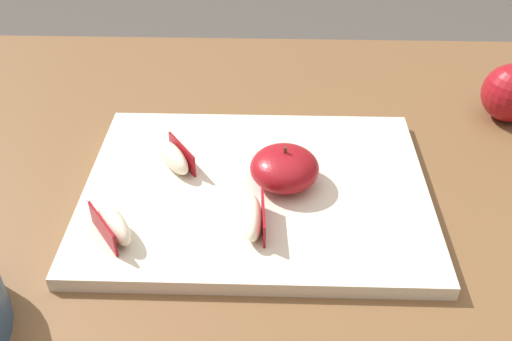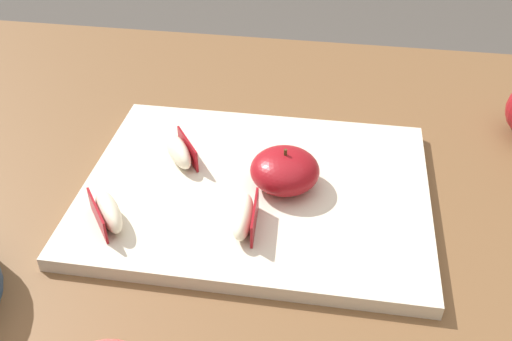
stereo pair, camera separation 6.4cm
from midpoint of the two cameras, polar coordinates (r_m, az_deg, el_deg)
dining_table at (r=0.74m, az=-0.44°, el=-7.51°), size 1.49×0.81×0.74m
cutting_board at (r=0.65m, az=-2.78°, el=-2.07°), size 0.39×0.30×0.02m
apple_half_skin_up at (r=0.64m, az=0.00°, el=0.14°), size 0.08×0.08×0.05m
apple_wedge_middle at (r=0.68m, az=-10.84°, el=1.24°), size 0.06×0.07×0.03m
apple_wedge_left at (r=0.60m, az=-16.99°, el=-5.24°), size 0.06×0.07×0.03m
apple_wedge_right at (r=0.59m, az=-3.44°, el=-4.77°), size 0.03×0.07×0.03m
whole_apple_red_delicious at (r=0.83m, az=22.06°, el=7.08°), size 0.08×0.08×0.09m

